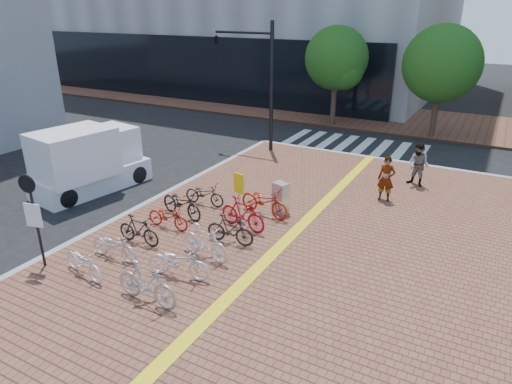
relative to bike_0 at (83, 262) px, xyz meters
The scene contains 24 objects.
ground 3.28m from the bike_0, 50.60° to the left, with size 120.00×120.00×0.00m, color black.
kerb_north 15.36m from the bike_0, 70.80° to the left, with size 14.00×0.25×0.15m, color gray.
far_sidewalk 23.59m from the bike_0, 85.02° to the left, with size 70.00×8.00×0.15m, color brown.
crosswalk 16.70m from the bike_0, 81.22° to the left, with size 7.50×4.00×0.01m.
street_trees 21.46m from the bike_0, 70.43° to the left, with size 16.20×4.60×6.35m.
bike_0 is the anchor object (origin of this frame).
bike_1 1.10m from the bike_0, 86.48° to the left, with size 0.58×1.67×0.88m, color silver.
bike_2 2.15m from the bike_0, 88.48° to the left, with size 0.44×1.56×0.94m, color black.
bike_3 3.45m from the bike_0, 87.11° to the left, with size 0.56×1.60×0.84m, color #B5150C.
bike_4 4.42m from the bike_0, 89.73° to the left, with size 0.67×1.93×1.01m, color black.
bike_5 5.66m from the bike_0, 88.62° to the left, with size 0.57×1.64×0.86m, color black.
bike_6 2.38m from the bike_0, ahead, with size 0.53×1.89×1.14m, color #A3A2A7.
bike_7 2.63m from the bike_0, 27.32° to the left, with size 0.64×1.85×0.97m, color silver.
bike_8 3.39m from the bike_0, 44.99° to the left, with size 0.50×1.78×1.07m, color silver.
bike_9 4.37m from the bike_0, 53.99° to the left, with size 0.45×1.60×0.96m, color black.
bike_10 5.20m from the bike_0, 62.51° to the left, with size 0.52×1.83×1.10m, color #AD0C1A.
bike_11 6.44m from the bike_0, 66.83° to the left, with size 0.70×2.02×1.06m, color #B3220C.
pedestrian_a 11.08m from the bike_0, 57.33° to the left, with size 0.64×0.42×1.76m, color gray.
pedestrian_b 13.36m from the bike_0, 59.56° to the left, with size 0.87×0.68×1.80m, color #4B4D5F.
utility_box 7.03m from the bike_0, 65.25° to the left, with size 0.52×0.38×1.14m, color #B2B1B6.
yellow_sign 5.67m from the bike_0, 71.02° to the left, with size 0.44×0.16×1.65m.
notice_sign 1.98m from the bike_0, behind, with size 0.51×0.18×2.81m.
traffic_light_pole 13.93m from the bike_0, 100.06° to the left, with size 3.40×1.31×6.34m.
box_truck 7.16m from the bike_0, 135.78° to the left, with size 2.76×4.93×2.70m.
Camera 1 is at (7.32, -9.77, 7.11)m, focal length 32.00 mm.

